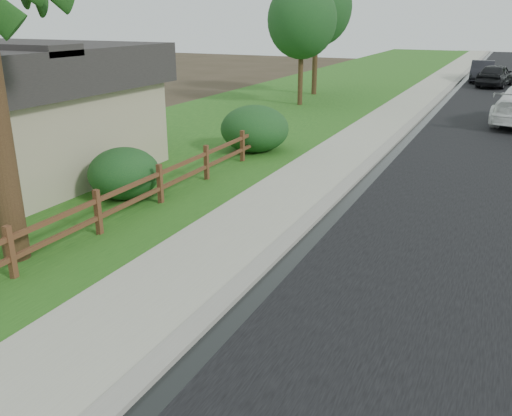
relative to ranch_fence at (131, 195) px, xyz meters
The scene contains 13 objects.
curb 28.88m from the ranch_fence, 82.04° to the left, with size 0.40×90.00×0.12m, color gray.
wet_gutter 28.94m from the ranch_fence, 81.35° to the left, with size 0.50×90.00×0.00m, color black.
sidewalk 28.73m from the ranch_fence, 84.61° to the left, with size 2.20×90.00×0.10m, color #A9A693.
grass_strip 28.62m from the ranch_fence, 88.40° to the left, with size 1.60×90.00×0.06m, color #215317.
lawn_near 28.94m from the ranch_fence, 98.75° to the left, with size 9.00×90.00×0.04m, color #215317.
ranch_fence is the anchor object (origin of this frame).
dark_car_mid 32.62m from the ranch_fence, 78.25° to the left, with size 1.85×4.59×1.56m, color black.
dark_car_far 35.24m from the ranch_fence, 80.86° to the left, with size 1.60×4.60×1.52m, color black.
boulder 3.85m from the ranch_fence, 128.66° to the left, with size 1.10×0.82×0.73m, color brown.
shrub_c 1.75m from the ranch_fence, 133.65° to the left, with size 1.92×1.92×1.39m, color #17411E.
shrub_d 7.61m from the ranch_fence, 92.26° to the left, with size 2.48×2.48×1.69m, color #17411E.
tree_near_left 19.03m from the ranch_fence, 98.27° to the left, with size 3.68×3.68×6.52m.
tree_mid_left 23.50m from the ranch_fence, 98.48° to the left, with size 4.19×4.19×7.49m.
Camera 1 is at (4.44, -3.55, 4.72)m, focal length 38.00 mm.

